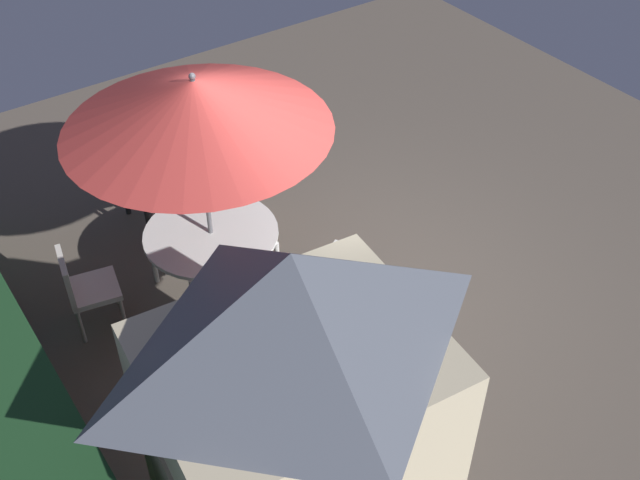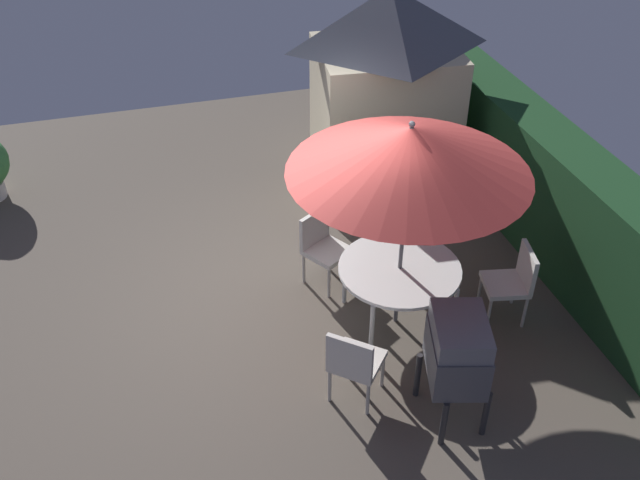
% 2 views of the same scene
% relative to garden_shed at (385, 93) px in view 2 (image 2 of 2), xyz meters
% --- Properties ---
extents(ground_plane, '(11.00, 11.00, 0.00)m').
position_rel_garden_shed_xyz_m(ground_plane, '(1.95, -2.01, -1.46)').
color(ground_plane, brown).
extents(hedge_backdrop, '(6.32, 0.66, 1.55)m').
position_rel_garden_shed_xyz_m(hedge_backdrop, '(1.95, 1.49, -0.69)').
color(hedge_backdrop, '#193D1E').
rests_on(hedge_backdrop, ground).
extents(garden_shed, '(1.73, 2.02, 2.86)m').
position_rel_garden_shed_xyz_m(garden_shed, '(0.00, 0.00, 0.00)').
color(garden_shed, '#C6B793').
rests_on(garden_shed, ground).
extents(patio_table, '(1.31, 1.31, 0.76)m').
position_rel_garden_shed_xyz_m(patio_table, '(2.71, -0.79, -0.75)').
color(patio_table, white).
rests_on(patio_table, ground).
extents(patio_umbrella, '(2.39, 2.39, 2.48)m').
position_rel_garden_shed_xyz_m(patio_umbrella, '(2.71, -0.79, 0.72)').
color(patio_umbrella, '#4C4C51').
rests_on(patio_umbrella, ground).
extents(bbq_grill, '(0.81, 0.67, 1.20)m').
position_rel_garden_shed_xyz_m(bbq_grill, '(4.09, -0.77, -0.61)').
color(bbq_grill, '#47474C').
rests_on(bbq_grill, ground).
extents(chair_near_shed, '(0.65, 0.65, 0.90)m').
position_rel_garden_shed_xyz_m(chair_near_shed, '(3.66, -1.61, -0.94)').
color(chair_near_shed, silver).
rests_on(chair_near_shed, ground).
extents(chair_far_side, '(0.54, 0.55, 0.90)m').
position_rel_garden_shed_xyz_m(chair_far_side, '(2.97, 0.46, -0.94)').
color(chair_far_side, silver).
rests_on(chair_far_side, ground).
extents(chair_toward_hedge, '(0.64, 0.64, 0.90)m').
position_rel_garden_shed_xyz_m(chair_toward_hedge, '(1.77, -1.37, -0.94)').
color(chair_toward_hedge, silver).
rests_on(chair_toward_hedge, ground).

